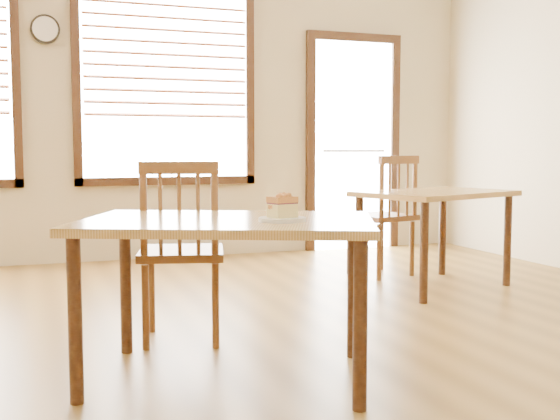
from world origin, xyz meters
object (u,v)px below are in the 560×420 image
at_px(cafe_chair_main, 181,250).
at_px(cafe_chair_second, 384,215).
at_px(wall_clock, 45,29).
at_px(cafe_table_main, 228,238).
at_px(plate, 282,219).
at_px(cake_slice, 282,205).
at_px(cafe_table_second, 435,204).

distance_m(cafe_chair_main, cafe_chair_second, 2.49).
distance_m(wall_clock, cafe_chair_second, 3.47).
xyz_separation_m(cafe_table_main, cafe_chair_main, (-0.08, 0.68, -0.15)).
bearing_deg(cafe_chair_second, cafe_chair_main, 20.56).
bearing_deg(plate, cafe_table_main, 137.08).
relative_size(cafe_table_main, cake_slice, 11.69).
relative_size(cafe_table_main, cafe_chair_second, 1.53).
relative_size(cafe_table_second, cake_slice, 9.96).
xyz_separation_m(cafe_table_main, plate, (0.20, -0.19, 0.09)).
xyz_separation_m(wall_clock, cafe_table_second, (2.75, -2.15, -1.50)).
bearing_deg(cafe_chair_second, cake_slice, 37.99).
bearing_deg(plate, cake_slice, -93.27).
bearing_deg(wall_clock, cafe_table_second, -38.02).
xyz_separation_m(cafe_chair_second, plate, (-1.76, -2.31, 0.24)).
relative_size(cafe_chair_main, cafe_chair_second, 0.99).
xyz_separation_m(cafe_table_second, cake_slice, (-1.88, -1.72, 0.18)).
bearing_deg(cafe_table_main, cafe_chair_main, 119.96).
bearing_deg(cafe_table_second, plate, -156.65).
xyz_separation_m(cafe_table_main, cafe_table_second, (2.08, 1.54, -0.02)).
bearing_deg(cafe_chair_main, wall_clock, -64.42).
xyz_separation_m(wall_clock, cake_slice, (0.87, -3.87, -1.33)).
xyz_separation_m(cafe_table_main, cafe_chair_second, (1.96, 2.12, -0.14)).
height_order(wall_clock, cake_slice, wall_clock).
bearing_deg(wall_clock, cafe_chair_main, -78.87).
xyz_separation_m(cafe_chair_main, plate, (0.27, -0.87, 0.24)).
height_order(cafe_table_main, plate, plate).
bearing_deg(cake_slice, wall_clock, 86.72).
bearing_deg(cafe_table_main, cafe_chair_second, 70.95).
relative_size(cafe_chair_second, plate, 4.87).
height_order(cafe_table_second, plate, plate).
distance_m(cafe_chair_main, cake_slice, 0.96).
height_order(cafe_chair_main, cafe_chair_second, cafe_chair_second).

